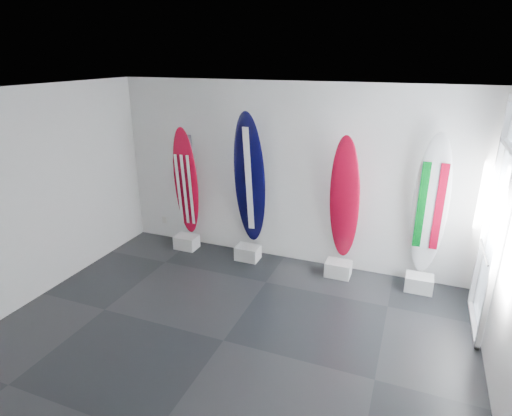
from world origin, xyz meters
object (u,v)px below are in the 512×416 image
at_px(surfboard_usa, 186,182).
at_px(surfboard_navy, 250,181).
at_px(surfboard_italy, 430,206).
at_px(surfboard_swiss, 344,200).

relative_size(surfboard_usa, surfboard_navy, 0.85).
xyz_separation_m(surfboard_navy, surfboard_italy, (2.81, 0.00, -0.08)).
distance_m(surfboard_navy, surfboard_italy, 2.81).
height_order(surfboard_navy, surfboard_swiss, surfboard_navy).
xyz_separation_m(surfboard_usa, surfboard_swiss, (2.81, 0.00, 0.03)).
xyz_separation_m(surfboard_usa, surfboard_navy, (1.22, 0.00, 0.17)).
height_order(surfboard_navy, surfboard_italy, surfboard_navy).
height_order(surfboard_usa, surfboard_swiss, surfboard_swiss).
height_order(surfboard_swiss, surfboard_italy, surfboard_italy).
bearing_deg(surfboard_italy, surfboard_usa, -178.15).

